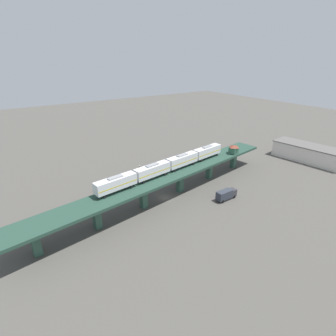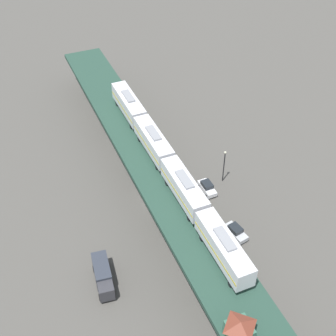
{
  "view_description": "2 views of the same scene",
  "coord_description": "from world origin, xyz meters",
  "px_view_note": "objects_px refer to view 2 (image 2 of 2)",
  "views": [
    {
      "loc": [
        60.38,
        -40.29,
        41.27
      ],
      "look_at": [
        -1.73,
        2.25,
        9.01
      ],
      "focal_mm": 28.0,
      "sensor_mm": 36.0,
      "label": 1
    },
    {
      "loc": [
        13.36,
        57.77,
        58.63
      ],
      "look_at": [
        -1.73,
        2.25,
        9.01
      ],
      "focal_mm": 50.0,
      "sensor_mm": 36.0,
      "label": 2
    }
  ],
  "objects_px": {
    "signal_hut": "(239,330)",
    "street_car_silver": "(236,232)",
    "street_car_white": "(207,187)",
    "street_lamp": "(224,164)",
    "delivery_truck": "(103,275)",
    "subway_train": "(168,163)"
  },
  "relations": [
    {
      "from": "signal_hut",
      "to": "street_car_white",
      "type": "xyz_separation_m",
      "value": [
        -7.51,
        -32.12,
        -8.38
      ]
    },
    {
      "from": "street_lamp",
      "to": "street_car_white",
      "type": "bearing_deg",
      "value": 27.34
    },
    {
      "from": "delivery_truck",
      "to": "street_lamp",
      "type": "xyz_separation_m",
      "value": [
        -24.98,
        -16.68,
        2.35
      ]
    },
    {
      "from": "street_lamp",
      "to": "street_car_silver",
      "type": "bearing_deg",
      "value": 78.67
    },
    {
      "from": "signal_hut",
      "to": "street_car_silver",
      "type": "bearing_deg",
      "value": -112.37
    },
    {
      "from": "street_car_white",
      "to": "delivery_truck",
      "type": "xyz_separation_m",
      "value": [
        21.27,
        14.76,
        0.82
      ]
    },
    {
      "from": "street_car_white",
      "to": "delivery_truck",
      "type": "height_order",
      "value": "delivery_truck"
    },
    {
      "from": "signal_hut",
      "to": "street_car_silver",
      "type": "height_order",
      "value": "signal_hut"
    },
    {
      "from": "signal_hut",
      "to": "street_lamp",
      "type": "xyz_separation_m",
      "value": [
        -11.23,
        -34.03,
        -5.21
      ]
    },
    {
      "from": "signal_hut",
      "to": "delivery_truck",
      "type": "bearing_deg",
      "value": -51.6
    },
    {
      "from": "street_car_silver",
      "to": "street_lamp",
      "type": "height_order",
      "value": "street_lamp"
    },
    {
      "from": "street_car_white",
      "to": "subway_train",
      "type": "bearing_deg",
      "value": 14.52
    },
    {
      "from": "signal_hut",
      "to": "street_car_white",
      "type": "bearing_deg",
      "value": -103.17
    },
    {
      "from": "subway_train",
      "to": "street_car_white",
      "type": "bearing_deg",
      "value": -165.48
    },
    {
      "from": "signal_hut",
      "to": "street_car_white",
      "type": "height_order",
      "value": "signal_hut"
    },
    {
      "from": "subway_train",
      "to": "signal_hut",
      "type": "distance_m",
      "value": 30.09
    },
    {
      "from": "street_car_white",
      "to": "delivery_truck",
      "type": "relative_size",
      "value": 0.64
    },
    {
      "from": "street_car_white",
      "to": "street_lamp",
      "type": "bearing_deg",
      "value": -152.66
    },
    {
      "from": "street_car_silver",
      "to": "street_car_white",
      "type": "distance_m",
      "value": 11.3
    },
    {
      "from": "delivery_truck",
      "to": "street_lamp",
      "type": "bearing_deg",
      "value": -146.27
    },
    {
      "from": "subway_train",
      "to": "signal_hut",
      "type": "xyz_separation_m",
      "value": [
        -0.36,
        30.08,
        -0.74
      ]
    },
    {
      "from": "signal_hut",
      "to": "street_car_silver",
      "type": "xyz_separation_m",
      "value": [
        -8.59,
        -20.86,
        -8.38
      ]
    }
  ]
}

